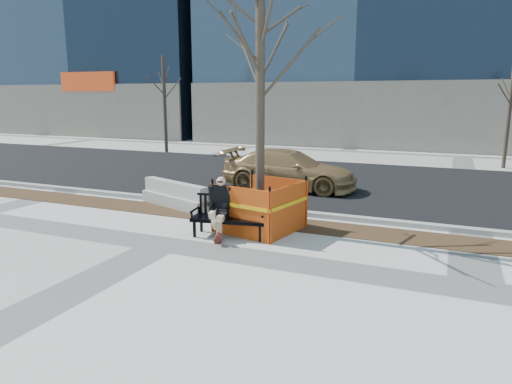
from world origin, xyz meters
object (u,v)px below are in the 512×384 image
tree_fence (260,229)px  sedan (289,189)px  jersey_barrier_left (175,207)px  seated_man (221,235)px  bench (230,236)px

tree_fence → sedan: bearing=101.1°
jersey_barrier_left → sedan: bearing=80.0°
sedan → jersey_barrier_left: sedan is taller
seated_man → sedan: 5.78m
jersey_barrier_left → seated_man: bearing=-18.4°
bench → seated_man: seated_man is taller
bench → seated_man: (-0.24, 0.01, 0.00)m
bench → sedan: size_ratio=0.38×
bench → tree_fence: bearing=52.5°
jersey_barrier_left → bench: bearing=-16.0°
tree_fence → sedan: (-0.98, 4.98, 0.00)m
bench → jersey_barrier_left: 3.39m
bench → seated_man: 0.24m
bench → sedan: sedan is taller
sedan → jersey_barrier_left: 4.37m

